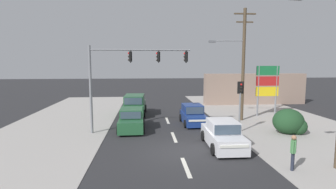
# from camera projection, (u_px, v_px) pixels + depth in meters

# --- Properties ---
(ground_plane) EXTENTS (140.00, 140.00, 0.00)m
(ground_plane) POSITION_uv_depth(u_px,v_px,m) (180.00, 153.00, 14.15)
(ground_plane) COLOR #28282B
(lane_dash_near) EXTENTS (0.20, 2.40, 0.01)m
(lane_dash_near) POSITION_uv_depth(u_px,v_px,m) (186.00, 167.00, 12.17)
(lane_dash_near) COLOR silver
(lane_dash_near) RESTS_ON ground
(lane_dash_mid) EXTENTS (0.20, 2.40, 0.01)m
(lane_dash_mid) POSITION_uv_depth(u_px,v_px,m) (174.00, 137.00, 17.11)
(lane_dash_mid) COLOR silver
(lane_dash_mid) RESTS_ON ground
(lane_dash_far) EXTENTS (0.20, 2.40, 0.01)m
(lane_dash_far) POSITION_uv_depth(u_px,v_px,m) (167.00, 121.00, 22.06)
(lane_dash_far) COLOR silver
(lane_dash_far) RESTS_ON ground
(kerb_right_verge) EXTENTS (10.00, 44.00, 0.02)m
(kerb_right_verge) POSITION_uv_depth(u_px,v_px,m) (314.00, 138.00, 16.92)
(kerb_right_verge) COLOR #A39E99
(kerb_right_verge) RESTS_ON ground
(kerb_left_verge) EXTENTS (8.00, 40.00, 0.02)m
(kerb_left_verge) POSITION_uv_depth(u_px,v_px,m) (45.00, 136.00, 17.35)
(kerb_left_verge) COLOR #A39E99
(kerb_left_verge) RESTS_ON ground
(utility_pole_midground_right) EXTENTS (3.78, 0.62, 9.22)m
(utility_pole_midground_right) POSITION_uv_depth(u_px,v_px,m) (242.00, 61.00, 21.57)
(utility_pole_midground_right) COLOR #4C3D2B
(utility_pole_midground_right) RESTS_ON ground
(traffic_signal_mast) EXTENTS (6.89, 0.44, 6.00)m
(traffic_signal_mast) POSITION_uv_depth(u_px,v_px,m) (126.00, 70.00, 17.78)
(traffic_signal_mast) COLOR slate
(traffic_signal_mast) RESTS_ON ground
(pedestal_signal_right_kerb) EXTENTS (0.44, 0.29, 3.56)m
(pedestal_signal_right_kerb) POSITION_uv_depth(u_px,v_px,m) (240.00, 98.00, 18.06)
(pedestal_signal_right_kerb) COLOR slate
(pedestal_signal_right_kerb) RESTS_ON ground
(shopping_plaza_sign) EXTENTS (2.10, 0.16, 4.60)m
(shopping_plaza_sign) POSITION_uv_depth(u_px,v_px,m) (267.00, 83.00, 23.75)
(shopping_plaza_sign) COLOR slate
(shopping_plaza_sign) RESTS_ON ground
(roadside_bush) EXTENTS (2.18, 1.87, 1.72)m
(roadside_bush) POSITION_uv_depth(u_px,v_px,m) (290.00, 122.00, 17.85)
(roadside_bush) COLOR #1E4223
(roadside_bush) RESTS_ON ground
(shopfront_wall_far) EXTENTS (12.00, 1.00, 3.60)m
(shopfront_wall_far) POSITION_uv_depth(u_px,v_px,m) (255.00, 89.00, 30.73)
(shopfront_wall_far) COLOR gray
(shopfront_wall_far) RESTS_ON ground
(sedan_kerbside_parked) EXTENTS (1.96, 4.27, 1.56)m
(sedan_kerbside_parked) POSITION_uv_depth(u_px,v_px,m) (223.00, 135.00, 15.02)
(sedan_kerbside_parked) COLOR silver
(sedan_kerbside_parked) RESTS_ON ground
(sedan_oncoming_mid) EXTENTS (1.91, 4.25, 1.56)m
(sedan_oncoming_mid) POSITION_uv_depth(u_px,v_px,m) (131.00, 120.00, 19.03)
(sedan_oncoming_mid) COLOR #235633
(sedan_oncoming_mid) RESTS_ON ground
(hatchback_oncoming_near) EXTENTS (1.83, 3.66, 1.53)m
(hatchback_oncoming_near) POSITION_uv_depth(u_px,v_px,m) (193.00, 115.00, 20.79)
(hatchback_oncoming_near) COLOR navy
(hatchback_oncoming_near) RESTS_ON ground
(suv_receding_far) EXTENTS (2.21, 4.61, 1.90)m
(suv_receding_far) POSITION_uv_depth(u_px,v_px,m) (135.00, 106.00, 24.39)
(suv_receding_far) COLOR #235633
(suv_receding_far) RESTS_ON ground
(pedestrian_at_kerb) EXTENTS (0.39, 0.47, 1.63)m
(pedestrian_at_kerb) POSITION_uv_depth(u_px,v_px,m) (293.00, 150.00, 11.71)
(pedestrian_at_kerb) COLOR #232838
(pedestrian_at_kerb) RESTS_ON ground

